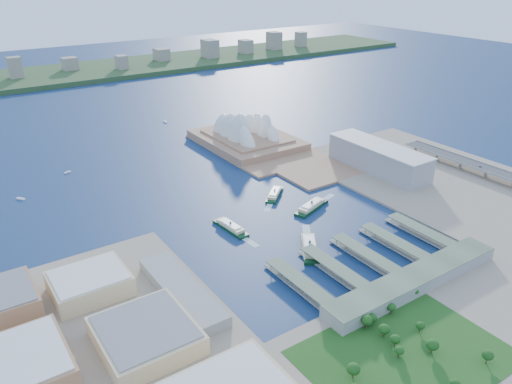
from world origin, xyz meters
TOP-DOWN VIEW (x-y plane):
  - ground at (0.00, 0.00)m, footprint 3000.00×3000.00m
  - south_land at (0.00, -210.00)m, footprint 720.00×180.00m
  - east_land at (240.00, -50.00)m, footprint 240.00×500.00m
  - peninsula at (107.50, 260.00)m, footprint 135.00×220.00m
  - far_shore at (0.00, 980.00)m, footprint 2200.00×260.00m
  - opera_house at (105.00, 280.00)m, footprint 134.00×180.00m
  - toaster_building at (195.00, 80.00)m, footprint 45.00×155.00m
  - west_buildings at (-250.00, -70.00)m, footprint 200.00×280.00m
  - ferry_wharves at (14.00, -75.00)m, footprint 184.00×90.00m
  - terminal_building at (15.00, -135.00)m, footprint 200.00×28.00m
  - park at (-60.00, -190.00)m, footprint 150.00×110.00m
  - far_skyline at (0.00, 960.00)m, footprint 1900.00×140.00m
  - ferry_a at (-64.70, 52.62)m, footprint 17.37×52.40m
  - ferry_b at (27.13, 95.77)m, footprint 45.55×42.33m
  - ferry_c at (-20.07, -30.33)m, footprint 46.03×56.69m
  - ferry_d at (42.23, 41.12)m, footprint 57.69×31.81m
  - boat_a at (-242.07, 265.57)m, footprint 9.60×11.41m
  - boat_b at (-169.75, 320.06)m, footprint 9.65×6.54m
  - boat_c at (176.02, 389.05)m, footprint 8.29×10.53m
  - boat_e at (46.47, 466.17)m, footprint 5.22×12.21m
  - car_c at (296.00, -11.98)m, footprint 1.91×4.70m

SIDE VIEW (x-z plane):
  - ground at x=0.00m, z-range 0.00..0.00m
  - boat_a at x=-242.07m, z-range 0.00..2.32m
  - boat_c at x=176.02m, z-range 0.00..2.37m
  - boat_b at x=-169.75m, z-range 0.00..2.47m
  - boat_e at x=46.47m, z-range 0.00..2.90m
  - south_land at x=0.00m, z-range 0.00..3.00m
  - east_land at x=240.00m, z-range 0.00..3.00m
  - peninsula at x=107.50m, z-range 0.00..3.00m
  - ferry_wharves at x=14.00m, z-range 0.00..9.30m
  - ferry_b at x=27.13m, z-range 0.00..9.38m
  - ferry_a at x=-64.70m, z-range 0.00..9.74m
  - ferry_d at x=42.23m, z-range 0.00..10.61m
  - ferry_c at x=-20.07m, z-range 0.00..11.11m
  - far_shore at x=0.00m, z-range 0.00..12.00m
  - terminal_building at x=15.00m, z-range 3.00..15.00m
  - park at x=-60.00m, z-range 3.00..19.00m
  - car_c at x=296.00m, z-range 14.85..16.21m
  - west_buildings at x=-250.00m, z-range 3.00..30.00m
  - toaster_building at x=195.00m, z-range 3.00..38.00m
  - opera_house at x=105.00m, z-range 3.00..61.00m
  - far_skyline at x=0.00m, z-range 12.00..67.00m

